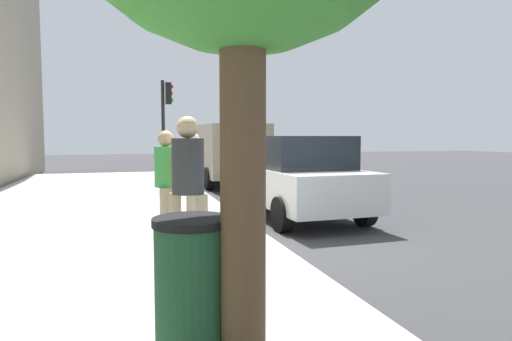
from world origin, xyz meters
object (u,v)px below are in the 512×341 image
Objects in this scene: parking_officer at (166,175)px; trash_bin at (193,284)px; pedestrian_at_meter at (192,178)px; parking_meter at (241,174)px; parked_van_far at (225,150)px; pedestrian_bystander at (188,176)px; parked_sedan_near at (296,176)px; traffic_signal at (166,114)px.

trash_bin is at bearing -76.58° from parking_officer.
pedestrian_at_meter is 0.98× the size of parking_officer.
parking_meter is 0.27× the size of parked_van_far.
pedestrian_bystander is at bearing -69.47° from parking_officer.
trash_bin is (-2.36, 0.29, -0.61)m from pedestrian_bystander.
parking_officer is 1.69× the size of trash_bin.
pedestrian_at_meter reaches higher than parked_sedan_near.
parking_meter is 1.19m from parking_officer.
parking_meter is at bearing 141.20° from parked_sedan_near.
parked_sedan_near is at bearing 47.98° from parking_officer.
pedestrian_bystander is 2.45m from trash_bin.
traffic_signal reaches higher than parking_officer.
pedestrian_bystander is 1.84× the size of trash_bin.
parked_van_far is at bearing 0.02° from parked_sedan_near.
parking_officer is 0.38× the size of parked_sedan_near.
parked_van_far is (7.06, 0.00, 0.36)m from parked_sedan_near.
pedestrian_bystander is (-1.15, 0.98, 0.10)m from parking_meter.
pedestrian_at_meter is at bearing 91.34° from parking_meter.
pedestrian_at_meter is 0.47× the size of traffic_signal.
traffic_signal reaches higher than pedestrian_bystander.
parked_van_far is (8.92, -2.94, 0.11)m from parking_officer.
traffic_signal is (9.42, -0.45, 1.45)m from pedestrian_at_meter.
pedestrian_bystander is at bearing 165.02° from parked_van_far.
pedestrian_bystander is 0.36× the size of parked_van_far.
parking_officer reaches higher than parking_meter.
pedestrian_at_meter is at bearing -35.93° from parking_officer.
parking_officer is at bearing 161.76° from parked_van_far.
pedestrian_at_meter is 3.56m from trash_bin.
pedestrian_at_meter is 0.38× the size of parked_sedan_near.
parked_van_far is at bearing 27.93° from pedestrian_bystander.
parked_sedan_near is (1.86, -2.94, -0.25)m from parking_officer.
parked_van_far is 1.45× the size of traffic_signal.
parking_meter is 9.52m from parked_van_far.
parking_meter is at bearing 13.95° from pedestrian_at_meter.
pedestrian_bystander is at bearing 140.67° from parked_sedan_near.
parked_van_far is (9.36, -2.59, 0.13)m from pedestrian_at_meter.
parked_van_far is 2.51m from traffic_signal.
parked_sedan_near is at bearing 3.58° from pedestrian_bystander.
parked_sedan_near is at bearing -38.80° from parking_meter.
pedestrian_bystander is 1.58m from parking_officer.
trash_bin is at bearing 151.80° from parked_sedan_near.
parking_officer is at bearing 140.94° from pedestrian_at_meter.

